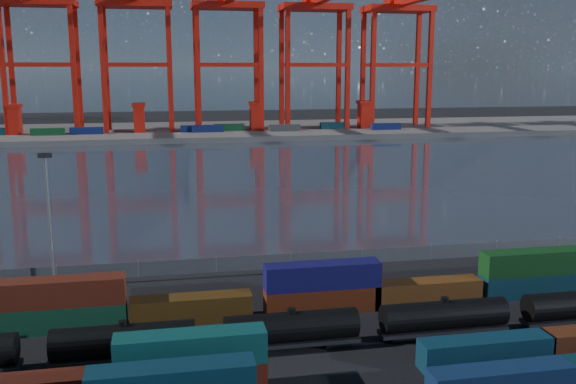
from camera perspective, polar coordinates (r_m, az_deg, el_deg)
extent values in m
plane|color=black|center=(61.46, 5.55, -14.55)|extent=(700.00, 700.00, 0.00)
plane|color=#2D3442|center=(161.06, -5.12, 1.52)|extent=(700.00, 700.00, 0.00)
cube|color=#514F4C|center=(264.76, -7.52, 5.40)|extent=(700.00, 70.00, 2.00)
cone|color=#1E2630|center=(1771.72, 9.74, 16.16)|extent=(960.00, 960.00, 380.00)
cone|color=#1E2630|center=(1918.69, 19.83, 14.08)|extent=(840.00, 840.00, 300.00)
cube|color=#0C2F42|center=(49.38, -10.28, -16.30)|extent=(12.17, 2.47, 2.64)
cube|color=navy|center=(57.02, 18.39, -15.76)|extent=(12.17, 2.47, 2.64)
cube|color=#5E190E|center=(55.46, -8.56, -16.07)|extent=(12.32, 2.51, 2.67)
cube|color=#0E4B4A|center=(54.30, -8.64, -13.56)|extent=(12.32, 2.51, 2.67)
cube|color=#0D3044|center=(62.01, 17.16, -13.42)|extent=(12.32, 2.51, 2.67)
cube|color=#124429|center=(70.52, -19.40, -10.48)|extent=(12.78, 2.60, 2.77)
cube|color=#5D2012|center=(69.58, -19.55, -8.35)|extent=(12.78, 2.60, 2.77)
cube|color=#4C300F|center=(69.73, -8.58, -10.20)|extent=(12.78, 2.60, 2.77)
cube|color=#62230E|center=(71.63, 3.06, -9.50)|extent=(12.78, 2.60, 2.77)
cube|color=#131054|center=(70.71, 3.08, -7.40)|extent=(12.78, 2.60, 2.77)
cube|color=brown|center=(75.34, 12.12, -8.69)|extent=(12.78, 2.60, 2.77)
cube|color=#0C3342|center=(81.39, 20.92, -7.69)|extent=(12.78, 2.60, 2.77)
cube|color=#114317|center=(80.58, 21.05, -5.82)|extent=(12.78, 2.60, 2.77)
cylinder|color=black|center=(61.32, -14.40, -12.61)|extent=(12.78, 2.85, 2.85)
cylinder|color=black|center=(60.71, -14.47, -11.24)|extent=(0.79, 0.79, 0.49)
cube|color=black|center=(61.96, -14.33, -13.94)|extent=(13.27, 1.97, 0.39)
cube|color=black|center=(62.57, -18.48, -14.32)|extent=(2.46, 1.77, 0.59)
cube|color=black|center=(61.98, -10.10, -14.15)|extent=(2.46, 1.77, 0.59)
cylinder|color=black|center=(62.21, 0.31, -11.89)|extent=(12.78, 2.85, 2.85)
cylinder|color=black|center=(61.62, 0.31, -10.54)|extent=(0.79, 0.79, 0.49)
cube|color=black|center=(62.84, 0.31, -13.21)|extent=(13.27, 1.97, 0.39)
cube|color=black|center=(62.36, -3.80, -13.83)|extent=(2.46, 1.77, 0.59)
cube|color=black|center=(63.95, 4.30, -13.18)|extent=(2.46, 1.77, 0.59)
cylinder|color=black|center=(66.79, 13.69, -10.56)|extent=(12.78, 2.85, 2.85)
cylinder|color=black|center=(66.24, 13.76, -9.30)|extent=(0.79, 0.79, 0.49)
cube|color=black|center=(67.38, 13.63, -11.81)|extent=(13.27, 1.97, 0.39)
cube|color=black|center=(65.90, 10.03, -12.57)|extent=(2.46, 1.77, 0.59)
cube|color=black|center=(69.41, 17.01, -11.65)|extent=(2.46, 1.77, 0.59)
cube|color=black|center=(72.64, 21.74, -10.93)|extent=(2.46, 1.77, 0.59)
cube|color=#595B5E|center=(86.48, 0.26, -6.11)|extent=(160.00, 0.06, 2.00)
cylinder|color=slate|center=(86.03, -19.89, -6.82)|extent=(0.12, 0.12, 2.20)
cylinder|color=slate|center=(85.00, -13.18, -6.65)|extent=(0.12, 0.12, 2.20)
cylinder|color=slate|center=(85.14, -6.40, -6.39)|extent=(0.12, 0.12, 2.20)
cylinder|color=slate|center=(86.45, 0.26, -6.05)|extent=(0.12, 0.12, 2.20)
cylinder|color=slate|center=(88.87, 6.62, -5.65)|extent=(0.12, 0.12, 2.20)
cylinder|color=slate|center=(92.32, 12.57, -5.21)|extent=(0.12, 0.12, 2.20)
cylinder|color=slate|center=(96.68, 18.03, -4.75)|extent=(0.12, 0.12, 2.20)
cylinder|color=slate|center=(101.84, 22.98, -4.31)|extent=(0.12, 0.12, 2.20)
cylinder|color=slate|center=(82.33, -20.41, -2.65)|extent=(0.36, 0.36, 16.00)
cube|color=black|center=(80.87, -20.80, 3.07)|extent=(1.60, 0.40, 0.60)
cube|color=red|center=(257.54, -23.98, 9.76)|extent=(1.78, 1.78, 49.98)
cube|color=red|center=(270.56, -23.36, 9.82)|extent=(1.78, 1.78, 49.98)
cube|color=red|center=(253.35, -18.51, 10.12)|extent=(1.78, 1.78, 49.98)
cube|color=red|center=(266.58, -18.15, 10.16)|extent=(1.78, 1.78, 49.98)
cube|color=red|center=(255.16, -21.31, 10.51)|extent=(24.43, 1.55, 1.55)
cube|color=red|center=(268.30, -20.81, 10.53)|extent=(24.43, 1.55, 1.55)
cube|color=red|center=(262.78, -21.40, 15.42)|extent=(27.76, 15.55, 2.44)
cube|color=red|center=(252.25, -16.09, 10.26)|extent=(1.78, 1.78, 49.98)
cube|color=red|center=(265.54, -15.85, 10.29)|extent=(1.78, 1.78, 49.98)
cube|color=red|center=(251.40, -10.45, 10.50)|extent=(1.78, 1.78, 49.98)
cube|color=red|center=(264.73, -10.49, 10.52)|extent=(1.78, 1.78, 49.98)
cube|color=red|center=(251.53, -13.30, 10.96)|extent=(24.43, 1.55, 1.55)
cube|color=red|center=(264.85, -13.20, 10.95)|extent=(24.43, 1.55, 1.55)
cube|color=red|center=(259.25, -13.47, 15.93)|extent=(27.76, 15.55, 2.44)
cube|color=red|center=(251.77, -8.00, 10.57)|extent=(1.78, 1.78, 49.98)
cube|color=red|center=(265.07, -8.17, 10.59)|extent=(1.78, 1.78, 49.98)
cube|color=red|center=(254.30, -2.40, 10.67)|extent=(1.78, 1.78, 49.98)
cube|color=red|center=(267.48, -2.84, 10.69)|extent=(1.78, 1.78, 49.98)
cube|color=red|center=(252.74, -5.20, 11.20)|extent=(24.43, 1.55, 1.55)
cube|color=red|center=(266.00, -5.50, 11.19)|extent=(24.43, 1.55, 1.55)
cube|color=red|center=(260.43, -5.45, 16.15)|extent=(27.76, 15.55, 2.44)
cube|color=red|center=(256.11, -0.02, 10.69)|extent=(1.78, 1.78, 49.98)
cube|color=red|center=(269.20, -0.58, 10.70)|extent=(1.78, 1.78, 49.98)
cube|color=red|center=(261.89, 5.32, 10.65)|extent=(1.78, 1.78, 49.98)
cube|color=red|center=(274.70, 4.53, 10.67)|extent=(1.78, 1.78, 49.98)
cube|color=red|center=(258.72, 2.68, 11.23)|extent=(24.43, 1.55, 1.55)
cube|color=red|center=(271.69, 2.01, 11.22)|extent=(24.43, 1.55, 1.55)
cube|color=red|center=(266.24, 2.38, 16.07)|extent=(27.76, 15.55, 2.44)
cube|color=red|center=(265.04, 7.55, 10.60)|extent=(1.78, 1.78, 49.98)
cube|color=red|center=(277.71, 6.67, 10.64)|extent=(1.78, 1.78, 49.98)
cube|color=red|center=(273.77, 12.49, 10.45)|extent=(1.78, 1.78, 49.98)
cube|color=red|center=(286.05, 11.42, 10.51)|extent=(1.78, 1.78, 49.98)
cube|color=red|center=(269.16, 10.08, 11.07)|extent=(24.43, 1.55, 1.55)
cube|color=red|center=(281.65, 9.09, 11.09)|extent=(24.43, 1.55, 1.55)
cube|color=red|center=(276.39, 9.73, 15.74)|extent=(27.76, 15.55, 2.44)
cube|color=red|center=(264.20, 10.81, 16.42)|extent=(3.33, 53.31, 2.78)
cube|color=navy|center=(249.37, -7.16, 5.60)|extent=(12.00, 2.44, 2.60)
cube|color=navy|center=(260.23, 8.70, 5.78)|extent=(12.00, 2.44, 2.60)
cube|color=navy|center=(250.51, -8.17, 5.60)|extent=(12.00, 2.44, 2.60)
cube|color=#3F4244|center=(251.19, -0.32, 5.72)|extent=(12.00, 2.44, 2.60)
cube|color=#144C23|center=(251.76, -20.58, 5.04)|extent=(12.00, 2.44, 2.60)
cube|color=navy|center=(251.20, -17.47, 5.22)|extent=(12.00, 2.44, 2.60)
cube|color=#144C23|center=(254.86, -5.28, 5.75)|extent=(12.00, 2.44, 2.60)
cube|color=#0C3842|center=(262.07, 4.19, 5.92)|extent=(12.00, 2.44, 2.60)
cube|color=red|center=(259.42, -23.11, 5.84)|extent=(4.00, 6.00, 10.00)
cube|color=red|center=(259.06, -23.20, 7.05)|extent=(5.00, 7.00, 1.20)
cube|color=red|center=(253.94, -13.08, 6.34)|extent=(4.00, 6.00, 10.00)
cube|color=red|center=(253.57, -13.14, 7.57)|extent=(5.00, 7.00, 1.20)
cube|color=red|center=(256.36, -2.92, 6.65)|extent=(4.00, 6.00, 10.00)
cube|color=red|center=(256.00, -2.93, 7.87)|extent=(5.00, 7.00, 1.20)
cube|color=red|center=(266.47, 6.77, 6.75)|extent=(4.00, 6.00, 10.00)
cube|color=red|center=(266.12, 6.80, 7.93)|extent=(5.00, 7.00, 1.20)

